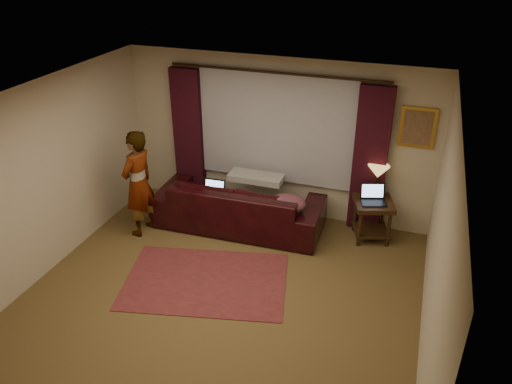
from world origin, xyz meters
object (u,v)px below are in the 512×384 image
laptop_table (374,195)px  person (138,184)px  laptop_sofa (212,190)px  sofa (239,197)px  tiffany_lamp (377,181)px  end_table (372,220)px

laptop_table → person: bearing=177.0°
laptop_sofa → laptop_table: laptop_table is taller
sofa → laptop_table: bearing=-174.6°
laptop_sofa → tiffany_lamp: 2.52m
end_table → laptop_table: (-0.00, -0.05, 0.46)m
laptop_sofa → tiffany_lamp: tiffany_lamp is taller
laptop_table → person: (-3.42, -0.91, 0.06)m
laptop_table → laptop_sofa: bearing=171.9°
laptop_sofa → tiffany_lamp: bearing=11.3°
person → tiffany_lamp: bearing=118.2°
sofa → person: size_ratio=1.56×
end_table → person: size_ratio=0.38×
tiffany_lamp → laptop_sofa: bearing=-165.3°
end_table → laptop_table: bearing=-92.3°
sofa → tiffany_lamp: 2.12m
laptop_table → end_table: bearing=69.8°
tiffany_lamp → person: 3.60m
tiffany_lamp → laptop_table: (0.00, -0.22, -0.13)m
sofa → person: 1.56m
end_table → laptop_table: 0.46m
sofa → laptop_table: size_ratio=6.69×
tiffany_lamp → laptop_table: tiffany_lamp is taller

